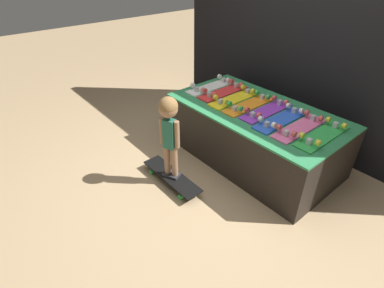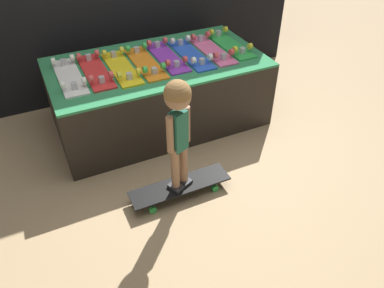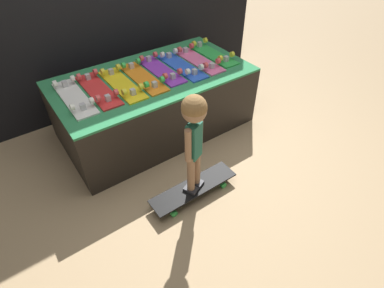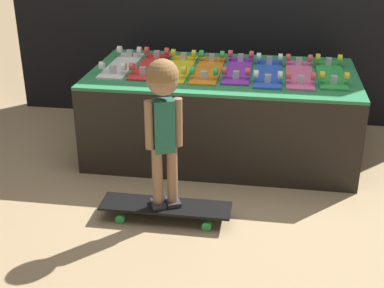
% 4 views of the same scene
% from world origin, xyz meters
% --- Properties ---
extents(ground_plane, '(16.00, 16.00, 0.00)m').
position_xyz_m(ground_plane, '(0.00, 0.00, 0.00)').
color(ground_plane, tan).
extents(display_rack, '(1.82, 0.98, 0.61)m').
position_xyz_m(display_rack, '(0.00, 0.61, 0.30)').
color(display_rack, black).
rests_on(display_rack, ground_plane).
extents(skateboard_white_on_rack, '(0.18, 0.66, 0.09)m').
position_xyz_m(skateboard_white_on_rack, '(-0.72, 0.63, 0.62)').
color(skateboard_white_on_rack, white).
rests_on(skateboard_white_on_rack, display_rack).
extents(skateboard_red_on_rack, '(0.18, 0.66, 0.09)m').
position_xyz_m(skateboard_red_on_rack, '(-0.52, 0.64, 0.62)').
color(skateboard_red_on_rack, red).
rests_on(skateboard_red_on_rack, display_rack).
extents(skateboard_yellow_on_rack, '(0.18, 0.66, 0.09)m').
position_xyz_m(skateboard_yellow_on_rack, '(-0.31, 0.60, 0.62)').
color(skateboard_yellow_on_rack, yellow).
rests_on(skateboard_yellow_on_rack, display_rack).
extents(skateboard_orange_on_rack, '(0.18, 0.66, 0.09)m').
position_xyz_m(skateboard_orange_on_rack, '(-0.10, 0.61, 0.62)').
color(skateboard_orange_on_rack, orange).
rests_on(skateboard_orange_on_rack, display_rack).
extents(skateboard_purple_on_rack, '(0.18, 0.66, 0.09)m').
position_xyz_m(skateboard_purple_on_rack, '(0.10, 0.64, 0.62)').
color(skateboard_purple_on_rack, purple).
rests_on(skateboard_purple_on_rack, display_rack).
extents(skateboard_blue_on_rack, '(0.18, 0.66, 0.09)m').
position_xyz_m(skateboard_blue_on_rack, '(0.31, 0.59, 0.62)').
color(skateboard_blue_on_rack, blue).
rests_on(skateboard_blue_on_rack, display_rack).
extents(skateboard_pink_on_rack, '(0.18, 0.66, 0.09)m').
position_xyz_m(skateboard_pink_on_rack, '(0.52, 0.60, 0.62)').
color(skateboard_pink_on_rack, pink).
rests_on(skateboard_pink_on_rack, display_rack).
extents(skateboard_green_on_rack, '(0.18, 0.66, 0.09)m').
position_xyz_m(skateboard_green_on_rack, '(0.72, 0.63, 0.62)').
color(skateboard_green_on_rack, green).
rests_on(skateboard_green_on_rack, display_rack).
extents(skateboard_on_floor, '(0.75, 0.19, 0.09)m').
position_xyz_m(skateboard_on_floor, '(-0.22, -0.35, 0.07)').
color(skateboard_on_floor, black).
rests_on(skateboard_on_floor, ground_plane).
extents(child, '(0.19, 0.17, 0.85)m').
position_xyz_m(child, '(-0.22, -0.35, 0.69)').
color(child, '#2D2D33').
rests_on(child, skateboard_on_floor).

